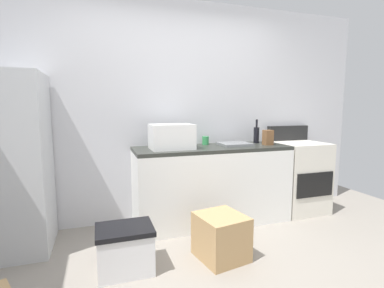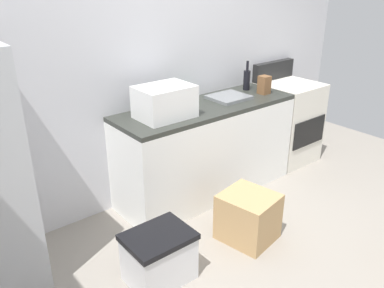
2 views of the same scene
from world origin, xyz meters
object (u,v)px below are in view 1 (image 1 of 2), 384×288
wine_bottle (256,134)px  cardboard_box_small (221,237)px  microwave (172,137)px  stove_oven (298,175)px  storage_bin (125,249)px  coffee_mug (205,140)px  refrigerator (8,164)px  knife_block (268,138)px

wine_bottle → cardboard_box_small: 1.53m
microwave → stove_oven: bearing=1.1°
microwave → storage_bin: (-0.58, -0.72, -0.84)m
microwave → coffee_mug: (0.48, 0.22, -0.09)m
refrigerator → stove_oven: 3.29m
storage_bin → wine_bottle: bearing=26.9°
stove_oven → knife_block: stove_oven is taller
refrigerator → cardboard_box_small: size_ratio=3.98×
knife_block → storage_bin: knife_block is taller
cardboard_box_small → refrigerator: bearing=157.5°
microwave → cardboard_box_small: microwave is taller
knife_block → cardboard_box_small: 1.42m
cardboard_box_small → storage_bin: (-0.84, 0.06, -0.01)m
refrigerator → cardboard_box_small: (1.81, -0.75, -0.63)m
stove_oven → knife_block: bearing=-171.5°
microwave → storage_bin: 1.25m
refrigerator → knife_block: (2.74, -0.02, 0.16)m
coffee_mug → knife_block: knife_block is taller
refrigerator → coffee_mug: bearing=6.8°
refrigerator → coffee_mug: size_ratio=16.67×
microwave → storage_bin: microwave is taller
coffee_mug → wine_bottle: bearing=-4.9°
microwave → knife_block: size_ratio=2.56×
stove_oven → cardboard_box_small: 1.69m
coffee_mug → refrigerator: bearing=-173.2°
knife_block → storage_bin: bearing=-159.2°
microwave → wine_bottle: size_ratio=1.53×
wine_bottle → cardboard_box_small: (-0.90, -0.94, -0.81)m
knife_block → refrigerator: bearing=179.5°
microwave → knife_block: microwave is taller
wine_bottle → knife_block: size_ratio=1.67×
coffee_mug → stove_oven: bearing=-8.7°
wine_bottle → storage_bin: 2.11m
stove_oven → knife_block: (-0.53, -0.08, 0.52)m
cardboard_box_small → storage_bin: size_ratio=0.91×
coffee_mug → storage_bin: bearing=-138.6°
microwave → cardboard_box_small: 1.17m
coffee_mug → cardboard_box_small: size_ratio=0.24×
refrigerator → knife_block: size_ratio=9.26×
microwave → coffee_mug: microwave is taller
microwave → knife_block: (1.18, -0.05, -0.05)m
knife_block → microwave: bearing=177.7°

